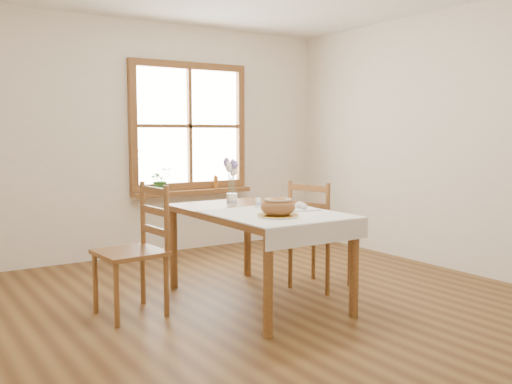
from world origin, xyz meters
TOP-DOWN VIEW (x-y plane):
  - ground at (0.00, 0.00)m, footprint 5.00×5.00m
  - room_walls at (0.00, 0.00)m, footprint 4.60×5.10m
  - window at (0.50, 2.47)m, footprint 1.46×0.08m
  - window_sill at (0.50, 2.40)m, footprint 1.46×0.20m
  - dining_table at (0.00, 0.30)m, footprint 0.90×1.60m
  - table_linen at (0.00, -0.00)m, footprint 0.91×0.99m
  - chair_left at (-0.99, 0.52)m, footprint 0.51×0.49m
  - chair_right at (0.72, 0.34)m, footprint 0.59×0.57m
  - bread_plate at (-0.09, -0.14)m, footprint 0.37×0.37m
  - bread_loaf at (-0.09, -0.14)m, footprint 0.26×0.26m
  - egg_napkin at (0.26, 0.08)m, footprint 0.33×0.30m
  - eggs at (0.26, 0.08)m, footprint 0.26×0.24m
  - salt_shaker at (0.05, 0.34)m, footprint 0.05×0.05m
  - pepper_shaker at (0.13, 0.26)m, footprint 0.05×0.05m
  - flower_vase at (-0.02, 0.65)m, footprint 0.12×0.12m
  - lavender_bouquet at (-0.02, 0.65)m, footprint 0.16×0.16m
  - potted_plant at (0.10, 2.40)m, footprint 0.26×0.29m
  - amber_bottle at (0.81, 2.40)m, footprint 0.06×0.06m

SIDE VIEW (x-z plane):
  - ground at x=0.00m, z-range 0.00..0.00m
  - chair_right at x=0.72m, z-range 0.00..0.96m
  - chair_left at x=-0.99m, z-range 0.00..0.99m
  - dining_table at x=0.00m, z-range 0.29..1.04m
  - window_sill at x=0.50m, z-range 0.66..0.71m
  - table_linen at x=0.00m, z-range 0.75..0.76m
  - egg_napkin at x=0.26m, z-range 0.76..0.77m
  - bread_plate at x=-0.09m, z-range 0.76..0.78m
  - amber_bottle at x=0.81m, z-range 0.71..0.87m
  - eggs at x=0.26m, z-range 0.77..0.82m
  - flower_vase at x=-0.02m, z-range 0.75..0.85m
  - salt_shaker at x=0.05m, z-range 0.76..0.85m
  - pepper_shaker at x=0.13m, z-range 0.76..0.85m
  - potted_plant at x=0.10m, z-range 0.71..0.92m
  - bread_loaf at x=-0.09m, z-range 0.78..0.92m
  - lavender_bouquet at x=-0.02m, z-range 0.85..1.15m
  - window at x=0.50m, z-range 0.72..2.18m
  - room_walls at x=0.00m, z-range 0.38..3.03m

